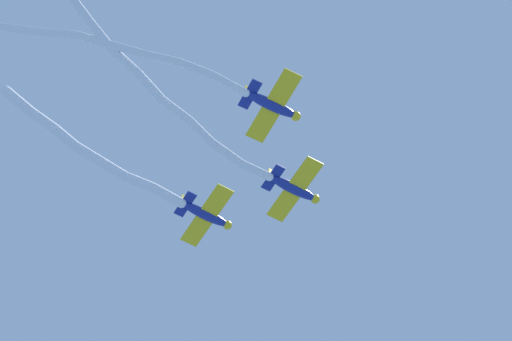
% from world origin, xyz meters
% --- Properties ---
extents(airplane_lead, '(6.99, 5.19, 1.77)m').
position_xyz_m(airplane_lead, '(-5.00, 0.76, 68.48)').
color(airplane_lead, navy).
extents(smoke_trail_lead, '(9.32, 27.90, 2.61)m').
position_xyz_m(smoke_trail_lead, '(-1.91, -15.62, 69.30)').
color(smoke_trail_lead, white).
extents(airplane_left_wing, '(6.99, 5.20, 1.77)m').
position_xyz_m(airplane_left_wing, '(-11.31, -4.54, 68.48)').
color(airplane_left_wing, navy).
extents(smoke_trail_left_wing, '(3.08, 18.36, 2.00)m').
position_xyz_m(smoke_trail_left_wing, '(-10.81, -15.89, 68.92)').
color(smoke_trail_left_wing, white).
extents(airplane_right_wing, '(7.05, 5.26, 1.77)m').
position_xyz_m(airplane_right_wing, '(0.94, -4.96, 68.78)').
color(airplane_right_wing, navy).
extents(smoke_trail_right_wing, '(9.76, 27.24, 2.64)m').
position_xyz_m(smoke_trail_right_wing, '(-2.63, -21.11, 69.71)').
color(smoke_trail_right_wing, white).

